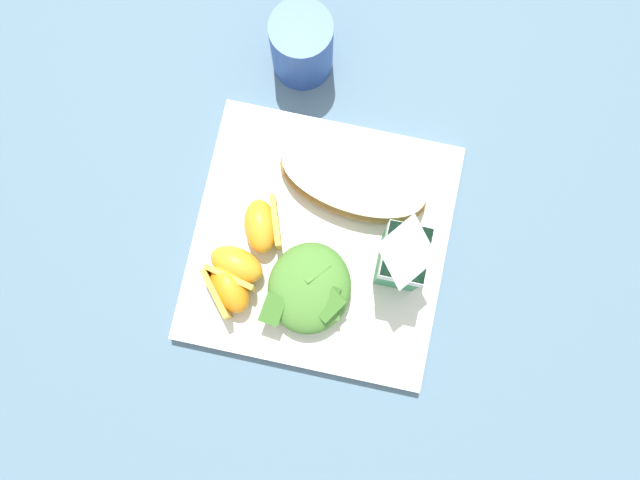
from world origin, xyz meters
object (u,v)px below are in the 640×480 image
Objects in this scene: orange_wedge_rear at (228,288)px; drinking_blue_cup at (302,46)px; white_plate at (320,242)px; orange_wedge_middle at (236,266)px; green_salad_pile at (312,289)px; milk_carton at (403,256)px; orange_wedge_front at (263,224)px; cheesy_pizza_bread at (353,181)px.

drinking_blue_cup is (-0.28, 0.02, 0.01)m from orange_wedge_rear.
orange_wedge_middle is at bearing -59.59° from white_plate.
green_salad_pile is 0.11m from milk_carton.
green_salad_pile is 1.11× the size of drinking_blue_cup.
orange_wedge_front is (-0.06, -0.07, -0.00)m from green_salad_pile.
green_salad_pile is at bearing 14.51° from drinking_blue_cup.
milk_carton is 1.59× the size of orange_wedge_rear.
orange_wedge_middle is (0.05, -0.08, 0.03)m from white_plate.
orange_wedge_front reaches higher than white_plate.
green_salad_pile is 0.91× the size of milk_carton.
green_salad_pile is 0.09m from orange_wedge_front.
green_salad_pile is at bearing 85.44° from orange_wedge_middle.
cheesy_pizza_bread is 0.16m from orange_wedge_middle.
orange_wedge_rear is (0.07, -0.17, -0.04)m from milk_carton.
cheesy_pizza_bread is at bearing 143.29° from orange_wedge_rear.
orange_wedge_middle is at bearing -94.56° from green_salad_pile.
drinking_blue_cup is at bearing -144.37° from milk_carton.
orange_wedge_rear is (0.08, -0.02, 0.00)m from orange_wedge_front.
milk_carton reaches higher than orange_wedge_middle.
orange_wedge_rear is 0.28m from drinking_blue_cup.
cheesy_pizza_bread is at bearing 171.19° from green_salad_pile.
white_plate is at bearing 17.41° from drinking_blue_cup.
drinking_blue_cup is at bearing 176.03° from orange_wedge_rear.
orange_wedge_middle is at bearing -19.48° from orange_wedge_front.
white_plate is 4.09× the size of orange_wedge_front.
white_plate is 2.80× the size of green_salad_pile.
white_plate is 1.57× the size of cheesy_pizza_bread.
cheesy_pizza_bread is 0.13m from green_salad_pile.
milk_carton is at bearing 120.04° from green_salad_pile.
orange_wedge_front is 0.99× the size of orange_wedge_rear.
orange_wedge_front is 1.03× the size of orange_wedge_middle.
cheesy_pizza_bread is 0.11m from orange_wedge_front.
orange_wedge_middle is (0.12, -0.11, 0.00)m from cheesy_pizza_bread.
drinking_blue_cup reaches higher than orange_wedge_rear.
white_plate is 0.08m from cheesy_pizza_bread.
white_plate is at bearing 87.34° from orange_wedge_front.
milk_carton is 1.66× the size of orange_wedge_middle.
orange_wedge_middle and orange_wedge_rear have the same top height.
milk_carton is at bearing 86.71° from orange_wedge_front.
white_plate is at bearing -93.75° from milk_carton.
cheesy_pizza_bread is 2.69× the size of orange_wedge_middle.
orange_wedge_front reaches higher than cheesy_pizza_bread.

